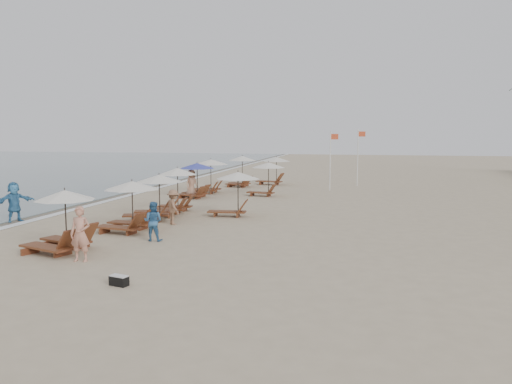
% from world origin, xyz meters
% --- Properties ---
extents(ground, '(160.00, 160.00, 0.00)m').
position_xyz_m(ground, '(0.00, 0.00, 0.00)').
color(ground, tan).
rests_on(ground, ground).
extents(wet_sand_band, '(3.20, 140.00, 0.01)m').
position_xyz_m(wet_sand_band, '(-12.50, 10.00, 0.00)').
color(wet_sand_band, '#6B5E4C').
rests_on(wet_sand_band, ground).
extents(foam_line, '(0.50, 140.00, 0.02)m').
position_xyz_m(foam_line, '(-11.20, 10.00, 0.01)').
color(foam_line, white).
rests_on(foam_line, ground).
extents(lounger_station_0, '(2.63, 2.54, 2.19)m').
position_xyz_m(lounger_station_0, '(-6.13, -3.00, 0.99)').
color(lounger_station_0, brown).
rests_on(lounger_station_0, ground).
extents(lounger_station_1, '(2.69, 2.34, 2.16)m').
position_xyz_m(lounger_station_1, '(-5.47, 0.90, 1.09)').
color(lounger_station_1, brown).
rests_on(lounger_station_1, ground).
extents(lounger_station_2, '(2.79, 2.71, 2.17)m').
position_xyz_m(lounger_station_2, '(-5.68, 4.09, 1.01)').
color(lounger_station_2, brown).
rests_on(lounger_station_2, ground).
extents(lounger_station_3, '(2.38, 2.06, 2.34)m').
position_xyz_m(lounger_station_3, '(-5.54, 6.34, 1.15)').
color(lounger_station_3, brown).
rests_on(lounger_station_3, ground).
extents(lounger_station_4, '(2.49, 2.26, 2.25)m').
position_xyz_m(lounger_station_4, '(-6.50, 12.31, 1.21)').
color(lounger_station_4, brown).
rests_on(lounger_station_4, ground).
extents(lounger_station_5, '(2.61, 2.43, 2.35)m').
position_xyz_m(lounger_station_5, '(-6.43, 14.93, 1.28)').
color(lounger_station_5, brown).
rests_on(lounger_station_5, ground).
extents(lounger_station_6, '(2.47, 2.22, 2.39)m').
position_xyz_m(lounger_station_6, '(-5.33, 19.46, 1.27)').
color(lounger_station_6, brown).
rests_on(lounger_station_6, ground).
extents(inland_station_0, '(2.65, 2.24, 2.22)m').
position_xyz_m(inland_station_0, '(-2.14, 5.76, 1.40)').
color(inland_station_0, brown).
rests_on(inland_station_0, ground).
extents(inland_station_1, '(2.60, 2.24, 2.22)m').
position_xyz_m(inland_station_1, '(-2.23, 14.24, 1.44)').
color(inland_station_1, brown).
rests_on(inland_station_1, ground).
extents(inland_station_2, '(2.82, 2.24, 2.22)m').
position_xyz_m(inland_station_2, '(-3.13, 21.63, 1.32)').
color(inland_station_2, brown).
rests_on(inland_station_2, ground).
extents(beachgoer_near, '(0.71, 0.51, 1.82)m').
position_xyz_m(beachgoer_near, '(-4.63, -4.09, 0.91)').
color(beachgoer_near, tan).
rests_on(beachgoer_near, ground).
extents(beachgoer_mid_a, '(0.78, 0.62, 1.54)m').
position_xyz_m(beachgoer_mid_a, '(-3.64, -0.62, 0.77)').
color(beachgoer_mid_a, '#2F608F').
rests_on(beachgoer_mid_a, ground).
extents(beachgoer_mid_b, '(1.13, 1.17, 1.60)m').
position_xyz_m(beachgoer_mid_b, '(-4.21, 2.92, 0.80)').
color(beachgoer_mid_b, '#8B6247').
rests_on(beachgoer_mid_b, ground).
extents(beachgoer_far_b, '(0.95, 1.05, 1.81)m').
position_xyz_m(beachgoer_far_b, '(-6.80, 12.54, 0.90)').
color(beachgoer_far_b, tan).
rests_on(beachgoer_far_b, ground).
extents(waterline_walker, '(1.45, 1.76, 1.89)m').
position_xyz_m(waterline_walker, '(-11.81, 1.99, 0.94)').
color(waterline_walker, teal).
rests_on(waterline_walker, ground).
extents(duffel_bag, '(0.57, 0.38, 0.29)m').
position_xyz_m(duffel_bag, '(-2.14, -6.27, 0.15)').
color(duffel_bag, black).
rests_on(duffel_bag, ground).
extents(flag_pole_near, '(0.60, 0.08, 4.29)m').
position_xyz_m(flag_pole_near, '(1.72, 18.38, 2.39)').
color(flag_pole_near, silver).
rests_on(flag_pole_near, ground).
extents(flag_pole_far, '(0.60, 0.08, 4.47)m').
position_xyz_m(flag_pole_far, '(3.57, 22.17, 2.48)').
color(flag_pole_far, silver).
rests_on(flag_pole_far, ground).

